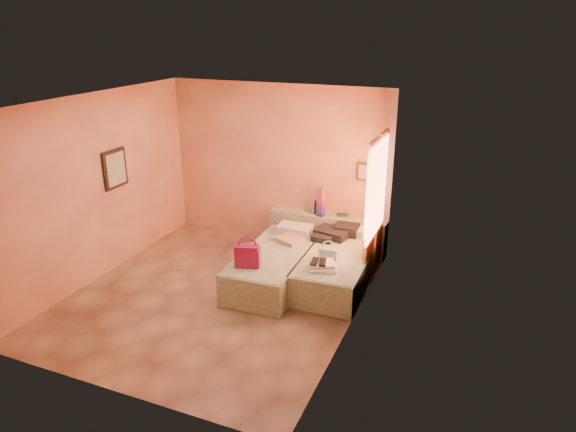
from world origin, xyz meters
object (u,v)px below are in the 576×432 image
green_book (343,215)px  blue_handbag (328,254)px  bed_left (275,266)px  magenta_handbag (248,255)px  water_bottle (316,207)px  bed_right (338,267)px  towel_stack (323,266)px  headboard_ledge (327,233)px  flower_vase (371,214)px

green_book → blue_handbag: size_ratio=0.76×
bed_left → magenta_handbag: bearing=-106.7°
water_bottle → blue_handbag: 1.50m
bed_right → towel_stack: size_ratio=5.71×
water_bottle → green_book: size_ratio=1.17×
bed_right → green_book: (-0.27, 1.11, 0.42)m
magenta_handbag → towel_stack: bearing=-1.7°
bed_left → headboard_ledge: bearing=73.1°
bed_left → bed_right: same height
green_book → blue_handbag: (0.19, -1.40, -0.08)m
water_bottle → towel_stack: size_ratio=0.65×
green_book → flower_vase: flower_vase is taller
bed_right → blue_handbag: blue_handbag is taller
magenta_handbag → towel_stack: magenta_handbag is taller
bed_left → flower_vase: size_ratio=7.65×
magenta_handbag → blue_handbag: 1.17m
flower_vase → water_bottle: bearing=-179.3°
headboard_ledge → flower_vase: flower_vase is taller
flower_vase → towel_stack: flower_vase is taller
water_bottle → towel_stack: (0.70, -1.68, -0.21)m
headboard_ledge → bed_left: size_ratio=1.02×
flower_vase → towel_stack: (-0.27, -1.69, -0.23)m
headboard_ledge → water_bottle: bearing=179.0°
headboard_ledge → blue_handbag: (0.44, -1.34, 0.26)m
headboard_ledge → blue_handbag: bearing=-71.7°
bed_left → blue_handbag: blue_handbag is taller
bed_right → blue_handbag: size_ratio=7.77×
flower_vase → blue_handbag: bearing=-102.9°
bed_right → towel_stack: bearing=-95.3°
flower_vase → blue_handbag: (-0.31, -1.35, -0.20)m
headboard_ledge → flower_vase: (0.75, 0.02, 0.46)m
magenta_handbag → towel_stack: size_ratio=0.99×
bed_left → green_book: 1.62m
bed_right → bed_left: bearing=-162.0°
bed_left → bed_right: (0.90, 0.32, 0.00)m
headboard_ledge → water_bottle: (-0.22, 0.00, 0.44)m
blue_handbag → water_bottle: bearing=103.2°
bed_right → headboard_ledge: bearing=115.0°
bed_right → flower_vase: size_ratio=7.65×
headboard_ledge → green_book: (0.25, 0.06, 0.34)m
bed_left → flower_vase: bearing=49.3°
bed_right → green_book: green_book is taller
flower_vase → blue_handbag: 1.40m
bed_left → green_book: size_ratio=10.27×
bed_left → flower_vase: (1.13, 1.39, 0.53)m
bed_right → flower_vase: flower_vase is taller
blue_handbag → towel_stack: bearing=-95.9°
headboard_ledge → magenta_handbag: 2.07m
water_bottle → flower_vase: flower_vase is taller
green_book → bed_left: bearing=-137.5°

